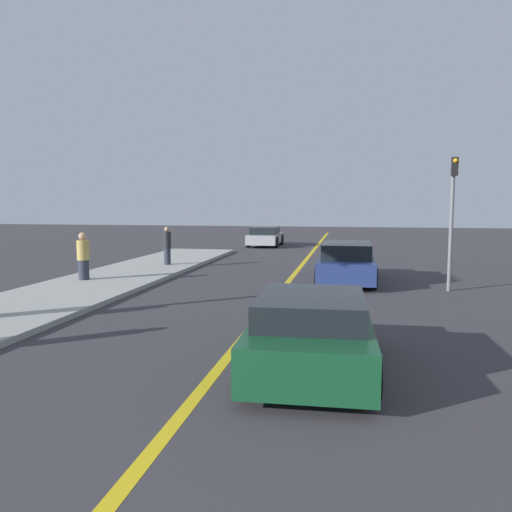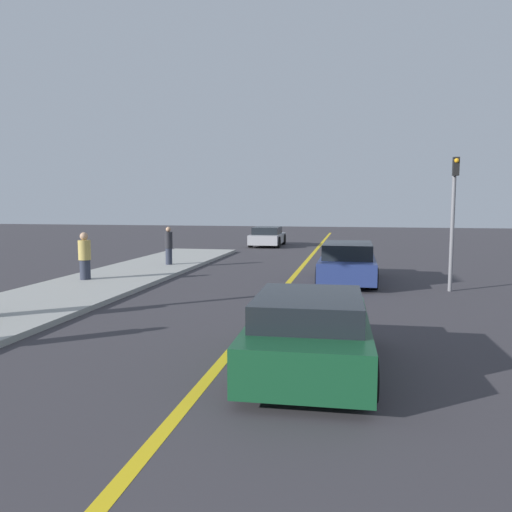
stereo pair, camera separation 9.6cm
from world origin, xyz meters
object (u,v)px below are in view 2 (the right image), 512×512
pedestrian_by_sign (169,246)px  traffic_light (453,210)px  car_far_distant (268,237)px  pedestrian_far_standing (85,256)px  car_ahead_center (348,263)px  car_near_right_lane (309,332)px

pedestrian_by_sign → traffic_light: traffic_light is taller
car_far_distant → traffic_light: (8.39, -15.22, 1.90)m
car_far_distant → pedestrian_far_standing: 16.37m
car_ahead_center → traffic_light: (3.15, -1.34, 1.84)m
car_ahead_center → traffic_light: traffic_light is taller
car_far_distant → pedestrian_by_sign: size_ratio=2.61×
car_far_distant → pedestrian_far_standing: size_ratio=2.59×
pedestrian_far_standing → traffic_light: 12.03m
car_ahead_center → pedestrian_by_sign: size_ratio=2.95×
car_near_right_lane → pedestrian_far_standing: 11.10m
pedestrian_far_standing → pedestrian_by_sign: size_ratio=1.01×
car_near_right_lane → car_far_distant: 23.85m
pedestrian_by_sign → traffic_light: 11.37m
pedestrian_by_sign → car_ahead_center: bearing=-17.7°
car_near_right_lane → traffic_light: bearing=64.3°
pedestrian_far_standing → car_far_distant: bearing=77.6°
car_near_right_lane → pedestrian_by_sign: bearing=118.7°
car_ahead_center → pedestrian_by_sign: (-7.47, 2.39, 0.27)m
car_ahead_center → pedestrian_far_standing: 9.00m
car_far_distant → traffic_light: 17.48m
car_near_right_lane → car_far_distant: size_ratio=0.96×
car_near_right_lane → car_far_distant: (-4.76, 23.37, -0.02)m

